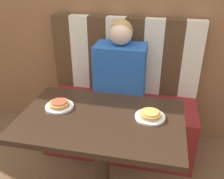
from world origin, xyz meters
TOP-DOWN VIEW (x-y plane):
  - booth_seat at (0.00, 0.64)m, footprint 1.29×0.54m
  - booth_backrest at (0.00, 0.86)m, footprint 1.29×0.09m
  - dining_table at (0.00, 0.00)m, footprint 0.98×0.63m
  - person at (0.00, 0.64)m, footprint 0.40×0.25m
  - plate_left at (-0.29, 0.06)m, footprint 0.18×0.18m
  - plate_right at (0.29, 0.06)m, footprint 0.18×0.18m
  - pizza_left at (-0.29, 0.06)m, footprint 0.13×0.13m
  - pizza_right at (0.29, 0.06)m, footprint 0.13×0.13m

SIDE VIEW (x-z plane):
  - booth_seat at x=0.00m, z-range 0.00..0.48m
  - dining_table at x=0.00m, z-range 0.26..0.98m
  - plate_left at x=-0.29m, z-range 0.72..0.74m
  - plate_right at x=0.29m, z-range 0.72..0.74m
  - pizza_left at x=-0.29m, z-range 0.74..0.77m
  - pizza_right at x=0.29m, z-range 0.74..0.77m
  - person at x=0.00m, z-range 0.45..1.13m
  - booth_backrest at x=0.00m, z-range 0.48..1.14m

